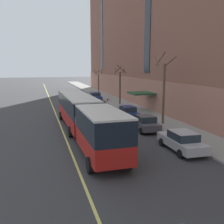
# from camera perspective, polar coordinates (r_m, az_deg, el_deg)

# --- Properties ---
(ground_plane) EXTENTS (260.00, 260.00, 0.00)m
(ground_plane) POSITION_cam_1_polar(r_m,az_deg,el_deg) (23.51, -3.77, -5.70)
(ground_plane) COLOR #38383A
(sidewalk) EXTENTS (4.09, 160.00, 0.15)m
(sidewalk) POSITION_cam_1_polar(r_m,az_deg,el_deg) (29.22, 12.05, -2.62)
(sidewalk) COLOR gray
(sidewalk) RESTS_ON ground
(city_bus) EXTENTS (3.09, 19.69, 3.47)m
(city_bus) POSITION_cam_1_polar(r_m,az_deg,el_deg) (23.82, -6.24, -0.53)
(city_bus) COLOR red
(city_bus) RESTS_ON ground
(parked_car_silver_0) EXTENTS (2.08, 4.80, 1.56)m
(parked_car_silver_0) POSITION_cam_1_polar(r_m,az_deg,el_deg) (20.51, 14.95, -6.11)
(parked_car_silver_0) COLOR #B7B7BC
(parked_car_silver_0) RESTS_ON ground
(parked_car_navy_1) EXTENTS (1.96, 4.64, 1.56)m
(parked_car_navy_1) POSITION_cam_1_polar(r_m,az_deg,el_deg) (31.86, 3.35, -0.08)
(parked_car_navy_1) COLOR navy
(parked_car_navy_1) RESTS_ON ground
(parked_car_navy_3) EXTENTS (1.96, 4.43, 1.56)m
(parked_car_navy_3) POSITION_cam_1_polar(r_m,az_deg,el_deg) (48.42, -3.70, 3.39)
(parked_car_navy_3) COLOR navy
(parked_car_navy_3) RESTS_ON ground
(parked_car_darkgray_4) EXTENTS (2.07, 4.30, 1.56)m
(parked_car_darkgray_4) POSITION_cam_1_polar(r_m,az_deg,el_deg) (26.15, 7.24, -2.38)
(parked_car_darkgray_4) COLOR #4C4C51
(parked_car_darkgray_4) RESTS_ON ground
(street_tree_mid_block) EXTENTS (2.17, 1.83, 7.71)m
(street_tree_mid_block) POSITION_cam_1_polar(r_m,az_deg,el_deg) (28.66, 11.14, 4.97)
(street_tree_mid_block) COLOR brown
(street_tree_mid_block) RESTS_ON sidewalk
(street_tree_far_uptown) EXTENTS (1.87, 1.87, 6.40)m
(street_tree_far_uptown) POSITION_cam_1_polar(r_m,az_deg,el_deg) (43.01, 1.72, 6.07)
(street_tree_far_uptown) COLOR brown
(street_tree_far_uptown) RESTS_ON sidewalk
(street_tree_far_downtown) EXTENTS (1.91, 1.82, 5.59)m
(street_tree_far_downtown) POSITION_cam_1_polar(r_m,az_deg,el_deg) (58.02, -2.97, 6.61)
(street_tree_far_downtown) COLOR brown
(street_tree_far_downtown) RESTS_ON sidewalk
(fire_hydrant) EXTENTS (0.42, 0.24, 0.72)m
(fire_hydrant) POSITION_cam_1_polar(r_m,az_deg,el_deg) (46.68, -0.93, 2.81)
(fire_hydrant) COLOR red
(fire_hydrant) RESTS_ON sidewalk
(lane_centerline) EXTENTS (0.16, 140.00, 0.01)m
(lane_centerline) POSITION_cam_1_polar(r_m,az_deg,el_deg) (26.03, -10.62, -4.29)
(lane_centerline) COLOR #E0D66B
(lane_centerline) RESTS_ON ground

